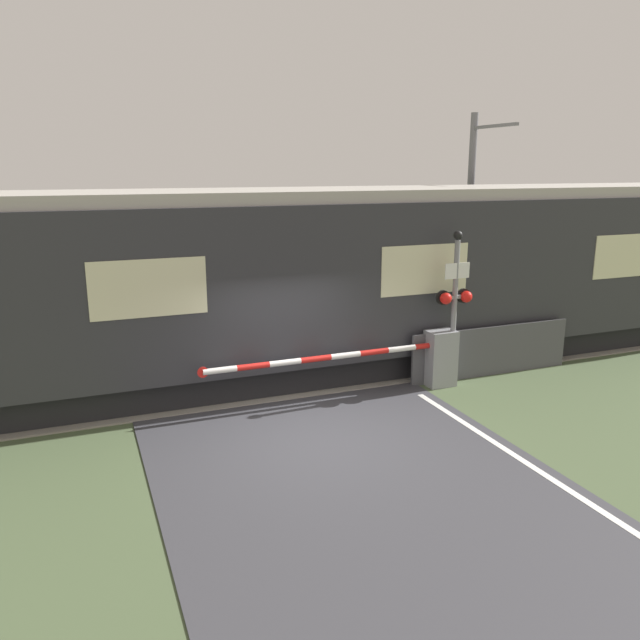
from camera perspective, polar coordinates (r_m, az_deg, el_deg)
ground_plane at (r=10.85m, az=-0.33°, el=-10.49°), size 80.00×80.00×0.00m
track_bed at (r=13.76m, az=-5.38°, el=-5.07°), size 36.00×3.20×0.13m
train at (r=14.38m, az=6.24°, el=4.09°), size 20.00×3.20×4.02m
crossing_barrier at (r=13.03m, az=9.45°, el=-3.43°), size 5.36×0.44×1.18m
signal_post at (r=12.99m, az=12.24°, el=1.87°), size 0.79×0.26×3.24m
catenary_pole at (r=18.19m, az=13.56°, el=9.12°), size 0.20×1.90×5.90m
roadside_fence at (r=14.16m, az=15.41°, el=-2.74°), size 3.97×0.06×1.10m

